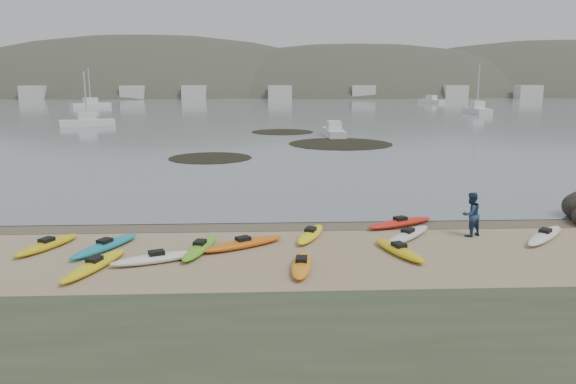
{
  "coord_description": "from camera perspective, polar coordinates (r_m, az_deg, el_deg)",
  "views": [
    {
      "loc": [
        -1.17,
        -25.43,
        6.77
      ],
      "look_at": [
        0.0,
        0.0,
        1.5
      ],
      "focal_mm": 35.0,
      "sensor_mm": 36.0,
      "label": 1
    }
  ],
  "objects": [
    {
      "name": "kelp_mats",
      "position": [
        57.97,
        1.06,
        5.02
      ],
      "size": [
        21.05,
        29.26,
        0.04
      ],
      "color": "black",
      "rests_on": "water"
    },
    {
      "name": "person_east",
      "position": [
        25.3,
        18.08,
        -2.17
      ],
      "size": [
        1.16,
        1.07,
        1.92
      ],
      "primitive_type": "imported",
      "rotation": [
        0.0,
        0.0,
        3.61
      ],
      "color": "navy",
      "rests_on": "ground"
    },
    {
      "name": "far_town",
      "position": [
        170.65,
        -0.24,
        10.1
      ],
      "size": [
        199.0,
        5.0,
        4.0
      ],
      "color": "beige",
      "rests_on": "ground"
    },
    {
      "name": "wet_sand",
      "position": [
        26.06,
        0.03,
        -3.36
      ],
      "size": [
        60.0,
        60.0,
        0.0
      ],
      "primitive_type": "plane",
      "color": "brown",
      "rests_on": "ground"
    },
    {
      "name": "far_hills",
      "position": [
        224.27,
        7.83,
        5.79
      ],
      "size": [
        550.0,
        135.0,
        80.0
      ],
      "color": "#384235",
      "rests_on": "ground"
    },
    {
      "name": "kayaks",
      "position": [
        22.51,
        -1.37,
        -5.36
      ],
      "size": [
        23.11,
        8.35,
        0.34
      ],
      "color": "#69BD25",
      "rests_on": "ground"
    },
    {
      "name": "ground",
      "position": [
        26.35,
        0.0,
        -3.2
      ],
      "size": [
        600.0,
        600.0,
        0.0
      ],
      "primitive_type": "plane",
      "color": "tan",
      "rests_on": "ground"
    },
    {
      "name": "moored_boats",
      "position": [
        106.61,
        1.42,
        8.36
      ],
      "size": [
        86.54,
        85.32,
        1.24
      ],
      "color": "silver",
      "rests_on": "ground"
    },
    {
      "name": "water",
      "position": [
        325.51,
        -2.48,
        10.5
      ],
      "size": [
        1200.0,
        1200.0,
        0.0
      ],
      "primitive_type": "plane",
      "color": "slate",
      "rests_on": "ground"
    }
  ]
}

